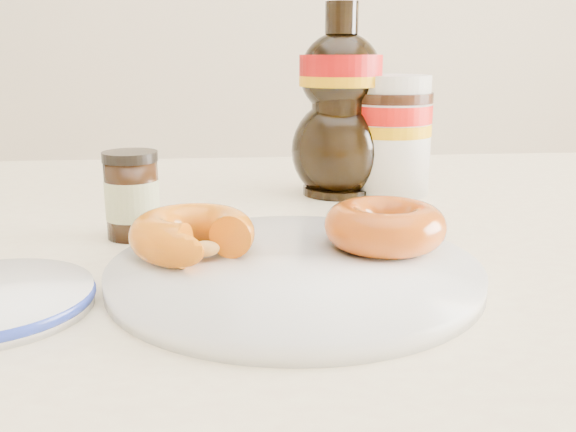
{
  "coord_description": "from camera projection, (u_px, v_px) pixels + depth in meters",
  "views": [
    {
      "loc": [
        -0.1,
        -0.44,
        0.91
      ],
      "look_at": [
        -0.05,
        0.05,
        0.79
      ],
      "focal_mm": 40.0,
      "sensor_mm": 36.0,
      "label": 1
    }
  ],
  "objects": [
    {
      "name": "donut_bitten",
      "position": [
        193.0,
        234.0,
        0.47
      ],
      "size": [
        0.12,
        0.12,
        0.03
      ],
      "primitive_type": "torus",
      "rotation": [
        0.0,
        0.0,
        -0.33
      ],
      "color": "#C5720B",
      "rests_on": "plate"
    },
    {
      "name": "dark_jar",
      "position": [
        132.0,
        196.0,
        0.56
      ],
      "size": [
        0.05,
        0.05,
        0.08
      ],
      "rotation": [
        0.0,
        0.0,
        0.4
      ],
      "color": "black",
      "rests_on": "dining_table"
    },
    {
      "name": "nutella_jar",
      "position": [
        389.0,
        130.0,
        0.73
      ],
      "size": [
        0.09,
        0.09,
        0.13
      ],
      "rotation": [
        0.0,
        0.0,
        -0.33
      ],
      "color": "white",
      "rests_on": "dining_table"
    },
    {
      "name": "donut_whole",
      "position": [
        385.0,
        226.0,
        0.5
      ],
      "size": [
        0.12,
        0.12,
        0.03
      ],
      "primitive_type": "torus",
      "rotation": [
        0.0,
        0.0,
        0.32
      ],
      "color": "#A33C0A",
      "rests_on": "plate"
    },
    {
      "name": "syrup_bottle",
      "position": [
        340.0,
        101.0,
        0.72
      ],
      "size": [
        0.13,
        0.12,
        0.21
      ],
      "primitive_type": null,
      "rotation": [
        0.0,
        0.0,
        -0.25
      ],
      "color": "black",
      "rests_on": "dining_table"
    },
    {
      "name": "plate",
      "position": [
        294.0,
        271.0,
        0.46
      ],
      "size": [
        0.27,
        0.27,
        0.01
      ],
      "color": "white",
      "rests_on": "dining_table"
    },
    {
      "name": "dining_table",
      "position": [
        340.0,
        326.0,
        0.59
      ],
      "size": [
        1.4,
        0.9,
        0.75
      ],
      "color": "#FFF1C2",
      "rests_on": "ground"
    }
  ]
}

